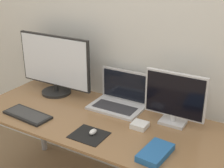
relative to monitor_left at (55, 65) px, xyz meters
The scene contains 10 objects.
wall_back 0.69m from the monitor_left, 22.32° to the left, with size 7.00×0.05×2.50m.
desk 0.69m from the monitor_left, 18.75° to the right, with size 1.87×0.73×0.71m.
monitor_left is the anchor object (origin of this frame).
monitor_right 0.98m from the monitor_left, ahead, with size 0.40×0.12×0.35m.
laptop 0.58m from the monitor_left, ahead, with size 0.38×0.25×0.26m.
keyboard 0.47m from the monitor_left, 79.03° to the right, with size 0.36×0.17×0.02m.
mousepad 0.75m from the monitor_left, 34.29° to the right, with size 0.21×0.18×0.00m.
mouse 0.75m from the monitor_left, 32.31° to the right, with size 0.04×0.06×0.03m.
book 1.12m from the monitor_left, 20.90° to the right, with size 0.15×0.24×0.04m.
power_brick 0.86m from the monitor_left, 10.99° to the right, with size 0.10×0.10×0.03m.
Camera 1 is at (0.97, -1.20, 1.73)m, focal length 50.00 mm.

